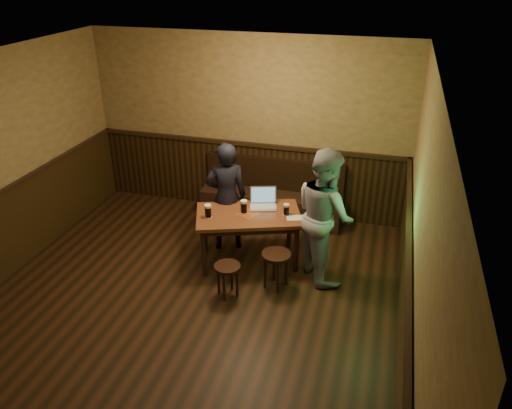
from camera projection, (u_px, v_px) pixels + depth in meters
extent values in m
cube|color=black|center=(175.00, 322.00, 5.77)|extent=(5.00, 6.00, 0.02)
cube|color=beige|center=(153.00, 76.00, 4.49)|extent=(5.00, 6.00, 0.02)
cube|color=#9B7F4F|center=(248.00, 126.00, 7.72)|extent=(5.00, 0.02, 2.80)
cube|color=#9B7F4F|center=(419.00, 249.00, 4.53)|extent=(0.02, 6.00, 2.80)
cube|color=black|center=(248.00, 177.00, 8.07)|extent=(4.98, 0.04, 1.10)
cube|color=black|center=(403.00, 322.00, 4.92)|extent=(0.04, 5.98, 1.10)
cube|color=black|center=(247.00, 144.00, 7.79)|extent=(4.98, 0.06, 0.06)
cube|color=black|center=(408.00, 273.00, 4.66)|extent=(0.06, 5.98, 0.06)
cube|color=black|center=(271.00, 206.00, 7.88)|extent=(2.20, 0.50, 0.45)
cube|color=black|center=(275.00, 173.00, 7.84)|extent=(2.20, 0.10, 0.50)
cube|color=brown|center=(248.00, 215.00, 6.58)|extent=(1.55, 1.20, 0.05)
cube|color=black|center=(248.00, 220.00, 6.62)|extent=(1.40, 1.05, 0.08)
cube|color=maroon|center=(248.00, 213.00, 6.57)|extent=(0.34, 0.34, 0.00)
cylinder|color=black|center=(204.00, 253.00, 6.43)|extent=(0.07, 0.07, 0.68)
cylinder|color=black|center=(204.00, 229.00, 6.98)|extent=(0.07, 0.07, 0.68)
cylinder|color=black|center=(296.00, 249.00, 6.52)|extent=(0.07, 0.07, 0.68)
cylinder|color=black|center=(289.00, 226.00, 7.07)|extent=(0.07, 0.07, 0.68)
cylinder|color=black|center=(227.00, 267.00, 6.02)|extent=(0.34, 0.34, 0.04)
cylinder|color=black|center=(237.00, 283.00, 6.07)|extent=(0.03, 0.03, 0.42)
cylinder|color=black|center=(232.00, 275.00, 6.21)|extent=(0.03, 0.03, 0.42)
cylinder|color=black|center=(219.00, 279.00, 6.15)|extent=(0.03, 0.03, 0.42)
cylinder|color=black|center=(224.00, 287.00, 6.01)|extent=(0.03, 0.03, 0.42)
cylinder|color=black|center=(276.00, 255.00, 6.15)|extent=(0.48, 0.48, 0.04)
cylinder|color=black|center=(287.00, 270.00, 6.28)|extent=(0.04, 0.04, 0.47)
cylinder|color=black|center=(274.00, 265.00, 6.38)|extent=(0.04, 0.04, 0.47)
cylinder|color=black|center=(265.00, 272.00, 6.24)|extent=(0.04, 0.04, 0.47)
cylinder|color=black|center=(278.00, 277.00, 6.14)|extent=(0.04, 0.04, 0.47)
cylinder|color=maroon|center=(208.00, 217.00, 6.49)|extent=(0.12, 0.12, 0.00)
cylinder|color=silver|center=(208.00, 217.00, 6.49)|extent=(0.10, 0.10, 0.00)
cylinder|color=black|center=(208.00, 212.00, 6.45)|extent=(0.08, 0.08, 0.14)
cylinder|color=beige|center=(208.00, 206.00, 6.41)|extent=(0.09, 0.09, 0.03)
cylinder|color=maroon|center=(244.00, 212.00, 6.60)|extent=(0.12, 0.12, 0.00)
cylinder|color=silver|center=(244.00, 212.00, 6.60)|extent=(0.10, 0.10, 0.00)
cylinder|color=black|center=(244.00, 207.00, 6.57)|extent=(0.08, 0.08, 0.14)
cylinder|color=beige|center=(244.00, 201.00, 6.53)|extent=(0.09, 0.09, 0.03)
cylinder|color=maroon|center=(286.00, 215.00, 6.54)|extent=(0.10, 0.10, 0.00)
cylinder|color=silver|center=(286.00, 214.00, 6.54)|extent=(0.09, 0.09, 0.00)
cylinder|color=black|center=(286.00, 210.00, 6.51)|extent=(0.07, 0.07, 0.12)
cylinder|color=beige|center=(286.00, 205.00, 6.48)|extent=(0.08, 0.08, 0.03)
cube|color=silver|center=(264.00, 207.00, 6.72)|extent=(0.41, 0.34, 0.02)
cube|color=#B2B2B7|center=(264.00, 206.00, 6.72)|extent=(0.37, 0.28, 0.00)
cube|color=silver|center=(263.00, 195.00, 6.78)|extent=(0.36, 0.18, 0.23)
cube|color=#5B8BAA|center=(263.00, 195.00, 6.77)|extent=(0.33, 0.15, 0.20)
cube|color=silver|center=(295.00, 218.00, 6.47)|extent=(0.25, 0.21, 0.00)
imported|color=black|center=(226.00, 197.00, 6.88)|extent=(0.68, 0.59, 1.58)
imported|color=gray|center=(325.00, 215.00, 6.23)|extent=(1.03, 1.08, 1.75)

